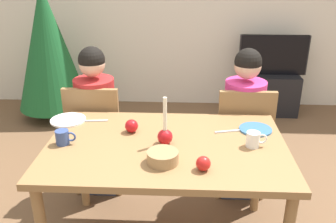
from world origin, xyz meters
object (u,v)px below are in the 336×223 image
at_px(bowl_walnuts, 163,157).
at_px(plate_right, 256,129).
at_px(chair_right, 242,135).
at_px(candle_centerpiece, 165,134).
at_px(mug_right, 254,139).
at_px(dining_table, 166,156).
at_px(mug_left, 63,137).
at_px(apple_by_left_plate, 203,163).
at_px(christmas_tree, 48,47).
at_px(chair_left, 97,132).
at_px(tv_stand, 269,93).
at_px(apple_near_candle, 131,126).
at_px(tv, 273,55).
at_px(person_right_child, 242,127).
at_px(person_left_child, 97,124).
at_px(plate_left, 68,120).

bearing_deg(bowl_walnuts, plate_right, 36.95).
distance_m(chair_right, plate_right, 0.47).
distance_m(candle_centerpiece, mug_right, 0.51).
xyz_separation_m(dining_table, mug_left, (-0.60, -0.03, 0.13)).
height_order(mug_right, apple_by_left_plate, mug_right).
bearing_deg(christmas_tree, chair_left, -59.35).
xyz_separation_m(chair_right, mug_left, (-1.14, -0.64, 0.28)).
height_order(tv_stand, plate_right, plate_right).
bearing_deg(apple_near_candle, tv, 58.07).
relative_size(person_right_child, mug_right, 9.76).
height_order(christmas_tree, apple_by_left_plate, christmas_tree).
bearing_deg(chair_left, dining_table, -46.74).
distance_m(chair_right, person_left_child, 1.12).
distance_m(plate_right, mug_left, 1.18).
relative_size(plate_left, apple_near_candle, 2.82).
relative_size(dining_table, apple_near_candle, 17.01).
height_order(chair_left, candle_centerpiece, candle_centerpiece).
bearing_deg(plate_right, person_left_child, 159.00).
relative_size(dining_table, tv, 1.77).
relative_size(christmas_tree, plate_left, 6.91).
xyz_separation_m(candle_centerpiece, apple_by_left_plate, (0.21, -0.28, -0.02)).
xyz_separation_m(person_right_child, tv, (0.57, 1.66, 0.14)).
distance_m(tv_stand, candle_centerpiece, 2.62).
bearing_deg(bowl_walnuts, plate_left, 142.73).
height_order(chair_right, mug_left, chair_right).
distance_m(person_right_child, christmas_tree, 2.43).
relative_size(plate_left, apple_by_left_plate, 3.01).
distance_m(person_left_child, christmas_tree, 1.66).
relative_size(chair_right, tv, 1.14).
height_order(tv_stand, christmas_tree, christmas_tree).
height_order(chair_right, plate_left, chair_right).
xyz_separation_m(plate_left, apple_near_candle, (0.45, -0.15, 0.04)).
xyz_separation_m(candle_centerpiece, plate_right, (0.56, 0.20, -0.06)).
distance_m(dining_table, bowl_walnuts, 0.24).
relative_size(tv, apple_near_candle, 9.60).
relative_size(person_left_child, plate_left, 5.05).
relative_size(tv_stand, candle_centerpiece, 2.21).
bearing_deg(person_left_child, chair_left, -90.00).
height_order(chair_left, bowl_walnuts, chair_left).
xyz_separation_m(tv_stand, bowl_walnuts, (-1.13, -2.51, 0.54)).
xyz_separation_m(tv_stand, apple_near_candle, (-1.34, -2.15, 0.55)).
xyz_separation_m(chair_left, tv_stand, (1.69, 1.69, -0.27)).
bearing_deg(apple_by_left_plate, plate_right, 54.14).
relative_size(person_left_child, tv_stand, 1.83).
distance_m(dining_table, mug_right, 0.52).
bearing_deg(mug_right, person_left_child, 148.88).
height_order(candle_centerpiece, apple_near_candle, candle_centerpiece).
bearing_deg(apple_by_left_plate, person_left_child, 130.27).
relative_size(person_right_child, apple_near_candle, 14.24).
bearing_deg(person_left_child, mug_left, -92.38).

